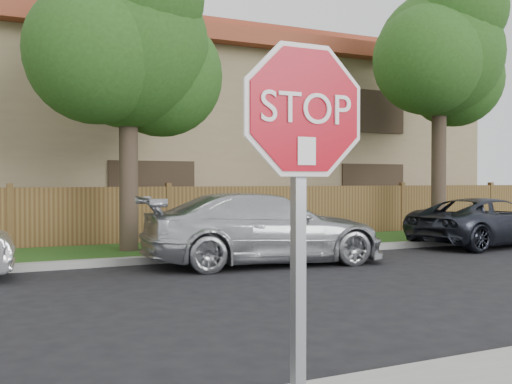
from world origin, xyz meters
TOP-DOWN VIEW (x-y plane):
  - far_curb at (0.00, 8.15)m, footprint 70.00×0.30m
  - grass_strip at (0.00, 9.80)m, footprint 70.00×3.00m
  - fence at (0.00, 11.40)m, footprint 70.00×0.12m
  - tree_mid at (2.52, 9.57)m, footprint 4.80×3.90m
  - tree_right at (12.02, 9.57)m, footprint 4.80×3.90m
  - stop_sign at (0.73, -1.48)m, footprint 1.01×0.13m
  - sedan_right at (4.73, 7.01)m, footprint 5.37×2.62m
  - sedan_far_right at (11.76, 7.54)m, footprint 4.84×2.59m

SIDE VIEW (x-z plane):
  - grass_strip at x=0.00m, z-range 0.00..0.12m
  - far_curb at x=0.00m, z-range 0.00..0.15m
  - sedan_far_right at x=11.76m, z-range 0.00..1.29m
  - sedan_right at x=4.73m, z-range 0.00..1.50m
  - fence at x=0.00m, z-range 0.00..1.60m
  - stop_sign at x=0.73m, z-range 0.55..3.11m
  - tree_mid at x=2.52m, z-range 1.20..8.55m
  - tree_right at x=12.02m, z-range 1.47..9.67m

